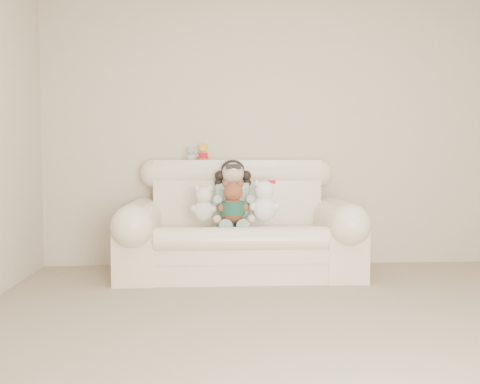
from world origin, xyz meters
The scene contains 9 objects.
floor centered at (0.00, 0.00, 0.00)m, with size 5.00×5.00×0.00m, color tan.
wall_back centered at (0.00, 2.50, 1.30)m, with size 4.50×4.50×0.00m, color beige.
sofa centered at (-0.39, 2.00, 0.52)m, with size 2.10×0.95×1.03m, color #FEE6CC, non-canonical shape.
seated_child centered at (-0.44, 2.08, 0.73)m, with size 0.37×0.46×0.62m, color #296D48, non-canonical shape.
brown_teddy centered at (-0.45, 1.84, 0.71)m, with size 0.26×0.20×0.41m, color brown, non-canonical shape.
white_cat centered at (-0.18, 1.88, 0.71)m, with size 0.27×0.21×0.43m, color white, non-canonical shape.
cream_teddy centered at (-0.70, 1.89, 0.68)m, with size 0.23×0.18×0.36m, color white, non-canonical shape.
yellow_mini_bear centered at (-0.71, 2.36, 1.11)m, with size 0.13×0.10×0.20m, color gold, non-canonical shape.
grey_mini_plush centered at (-0.82, 2.33, 1.09)m, with size 0.10×0.08×0.16m, color #AAABB1, non-canonical shape.
Camera 1 is at (-0.65, -2.69, 1.03)m, focal length 39.88 mm.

